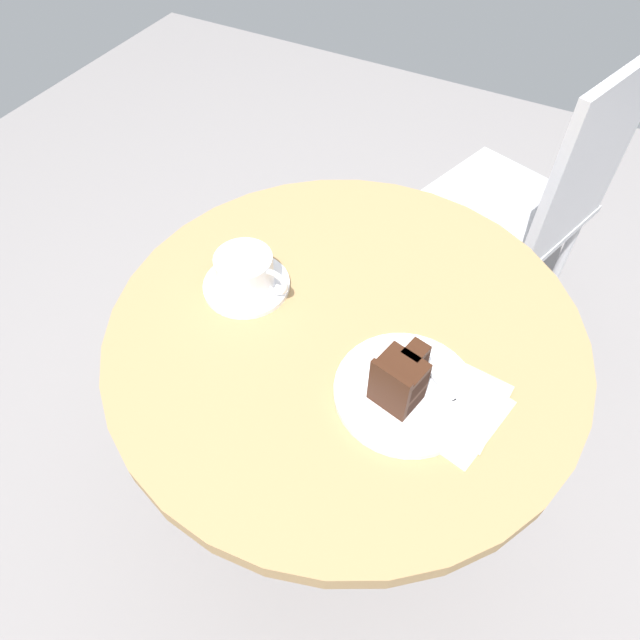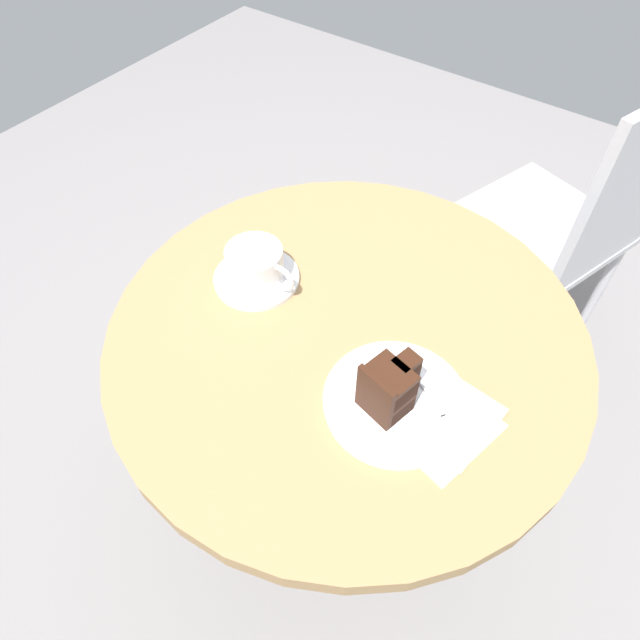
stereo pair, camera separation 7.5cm
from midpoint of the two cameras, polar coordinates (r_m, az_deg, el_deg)
ground_plane at (r=1.55m, az=0.13°, el=-18.17°), size 4.40×4.40×0.01m
cafe_table at (r=1.00m, az=0.19°, el=-5.21°), size 0.76×0.76×0.74m
saucer at (r=0.97m, az=-9.54°, el=3.39°), size 0.15×0.15×0.01m
coffee_cup at (r=0.94m, az=-9.71°, el=4.81°), size 0.13×0.10×0.06m
teaspoon at (r=0.98m, az=-11.93°, el=3.78°), size 0.09×0.06×0.00m
cake_plate at (r=0.83m, az=5.94°, el=-7.30°), size 0.21×0.21×0.01m
cake_slice at (r=0.79m, az=5.32°, el=-6.08°), size 0.07×0.09×0.09m
fork at (r=0.83m, az=9.95°, el=-7.20°), size 0.12×0.08×0.00m
napkin at (r=0.83m, az=10.54°, el=-8.31°), size 0.17×0.17×0.00m
cafe_chair at (r=1.55m, az=19.62°, el=11.45°), size 0.48×0.48×0.90m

